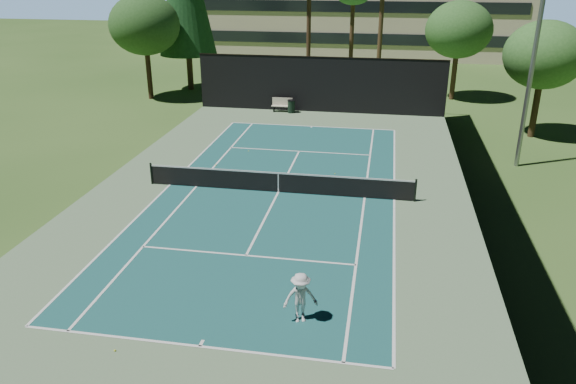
{
  "coord_description": "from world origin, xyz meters",
  "views": [
    {
      "loc": [
        4.79,
        -24.44,
        10.2
      ],
      "look_at": [
        1.0,
        -3.0,
        1.3
      ],
      "focal_mm": 35.0,
      "sensor_mm": 36.0,
      "label": 1
    }
  ],
  "objects_px": {
    "tennis_net": "(278,182)",
    "park_bench": "(282,104)",
    "tennis_ball_c": "(335,174)",
    "trash_bin": "(291,106)",
    "tennis_ball_b": "(216,165)",
    "tennis_ball_d": "(249,151)",
    "player": "(301,298)",
    "tennis_ball_a": "(115,351)"
  },
  "relations": [
    {
      "from": "tennis_ball_c",
      "to": "player",
      "type": "bearing_deg",
      "value": -89.05
    },
    {
      "from": "tennis_net",
      "to": "tennis_ball_d",
      "type": "bearing_deg",
      "value": 116.26
    },
    {
      "from": "tennis_net",
      "to": "park_bench",
      "type": "relative_size",
      "value": 8.6
    },
    {
      "from": "tennis_net",
      "to": "player",
      "type": "xyz_separation_m",
      "value": [
        2.64,
        -10.13,
        0.27
      ]
    },
    {
      "from": "tennis_net",
      "to": "tennis_ball_c",
      "type": "relative_size",
      "value": 197.59
    },
    {
      "from": "tennis_ball_c",
      "to": "park_bench",
      "type": "height_order",
      "value": "park_bench"
    },
    {
      "from": "tennis_net",
      "to": "trash_bin",
      "type": "xyz_separation_m",
      "value": [
        -2.0,
        15.35,
        -0.08
      ]
    },
    {
      "from": "player",
      "to": "tennis_ball_a",
      "type": "relative_size",
      "value": 25.7
    },
    {
      "from": "tennis_ball_b",
      "to": "park_bench",
      "type": "bearing_deg",
      "value": 83.76
    },
    {
      "from": "tennis_ball_d",
      "to": "trash_bin",
      "type": "xyz_separation_m",
      "value": [
        0.91,
        9.45,
        0.45
      ]
    },
    {
      "from": "player",
      "to": "tennis_ball_c",
      "type": "relative_size",
      "value": 25.29
    },
    {
      "from": "tennis_ball_c",
      "to": "trash_bin",
      "type": "bearing_deg",
      "value": 109.67
    },
    {
      "from": "player",
      "to": "trash_bin",
      "type": "xyz_separation_m",
      "value": [
        -4.64,
        25.48,
        -0.35
      ]
    },
    {
      "from": "tennis_ball_d",
      "to": "park_bench",
      "type": "xyz_separation_m",
      "value": [
        0.19,
        9.66,
        0.52
      ]
    },
    {
      "from": "tennis_ball_d",
      "to": "trash_bin",
      "type": "bearing_deg",
      "value": 84.5
    },
    {
      "from": "tennis_ball_a",
      "to": "park_bench",
      "type": "bearing_deg",
      "value": 90.84
    },
    {
      "from": "tennis_ball_c",
      "to": "trash_bin",
      "type": "distance_m",
      "value": 13.16
    },
    {
      "from": "tennis_ball_a",
      "to": "tennis_ball_b",
      "type": "xyz_separation_m",
      "value": [
        -1.77,
        15.67,
        0.01
      ]
    },
    {
      "from": "tennis_ball_a",
      "to": "tennis_ball_b",
      "type": "height_order",
      "value": "tennis_ball_b"
    },
    {
      "from": "tennis_net",
      "to": "trash_bin",
      "type": "distance_m",
      "value": 15.48
    },
    {
      "from": "player",
      "to": "tennis_ball_c",
      "type": "xyz_separation_m",
      "value": [
        -0.22,
        13.1,
        -0.79
      ]
    },
    {
      "from": "tennis_net",
      "to": "park_bench",
      "type": "distance_m",
      "value": 15.8
    },
    {
      "from": "tennis_net",
      "to": "tennis_ball_b",
      "type": "xyz_separation_m",
      "value": [
        -4.08,
        3.17,
        -0.52
      ]
    },
    {
      "from": "tennis_ball_d",
      "to": "tennis_net",
      "type": "bearing_deg",
      "value": -63.74
    },
    {
      "from": "tennis_ball_a",
      "to": "tennis_ball_b",
      "type": "distance_m",
      "value": 15.77
    },
    {
      "from": "player",
      "to": "park_bench",
      "type": "xyz_separation_m",
      "value": [
        -5.37,
        25.69,
        -0.28
      ]
    },
    {
      "from": "tennis_ball_b",
      "to": "tennis_ball_c",
      "type": "distance_m",
      "value": 6.51
    },
    {
      "from": "tennis_ball_c",
      "to": "park_bench",
      "type": "distance_m",
      "value": 13.61
    },
    {
      "from": "player",
      "to": "park_bench",
      "type": "distance_m",
      "value": 26.25
    },
    {
      "from": "tennis_ball_b",
      "to": "tennis_ball_d",
      "type": "relative_size",
      "value": 1.3
    },
    {
      "from": "tennis_ball_c",
      "to": "tennis_ball_d",
      "type": "xyz_separation_m",
      "value": [
        -5.34,
        2.93,
        -0.0
      ]
    },
    {
      "from": "trash_bin",
      "to": "park_bench",
      "type": "bearing_deg",
      "value": 163.76
    },
    {
      "from": "tennis_net",
      "to": "tennis_ball_c",
      "type": "xyz_separation_m",
      "value": [
        2.43,
        2.97,
        -0.52
      ]
    },
    {
      "from": "park_bench",
      "to": "tennis_ball_a",
      "type": "bearing_deg",
      "value": -89.16
    },
    {
      "from": "trash_bin",
      "to": "tennis_net",
      "type": "bearing_deg",
      "value": -82.58
    },
    {
      "from": "tennis_ball_a",
      "to": "park_bench",
      "type": "xyz_separation_m",
      "value": [
        -0.41,
        28.06,
        0.51
      ]
    },
    {
      "from": "tennis_net",
      "to": "player",
      "type": "bearing_deg",
      "value": -75.36
    },
    {
      "from": "tennis_ball_b",
      "to": "park_bench",
      "type": "relative_size",
      "value": 0.05
    },
    {
      "from": "player",
      "to": "park_bench",
      "type": "relative_size",
      "value": 1.1
    },
    {
      "from": "tennis_ball_b",
      "to": "trash_bin",
      "type": "bearing_deg",
      "value": 80.33
    },
    {
      "from": "player",
      "to": "tennis_ball_b",
      "type": "distance_m",
      "value": 14.92
    },
    {
      "from": "tennis_ball_a",
      "to": "tennis_ball_d",
      "type": "bearing_deg",
      "value": 91.87
    }
  ]
}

